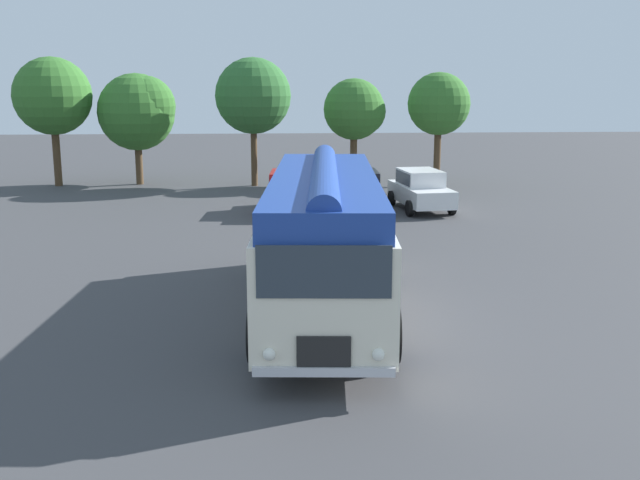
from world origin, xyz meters
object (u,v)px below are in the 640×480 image
at_px(vintage_bus, 324,233).
at_px(car_mid_left, 359,191).
at_px(car_near_left, 289,191).
at_px(car_mid_right, 421,190).

height_order(vintage_bus, car_mid_left, vintage_bus).
bearing_deg(car_near_left, car_mid_left, 1.06).
xyz_separation_m(car_mid_left, car_mid_right, (2.59, 0.10, 0.00)).
xyz_separation_m(car_near_left, car_mid_left, (2.86, 0.05, 0.00)).
xyz_separation_m(vintage_bus, car_mid_left, (2.40, 13.64, -1.05)).
xyz_separation_m(car_near_left, car_mid_right, (5.44, 0.16, 0.00)).
bearing_deg(vintage_bus, car_mid_left, 80.00).
bearing_deg(car_near_left, car_mid_right, 1.64).
bearing_deg(car_mid_left, vintage_bus, -100.00).
height_order(car_mid_left, car_mid_right, same).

